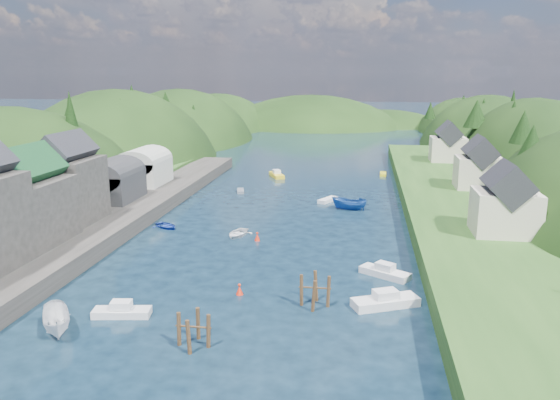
% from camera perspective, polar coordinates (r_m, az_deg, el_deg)
% --- Properties ---
extents(ground, '(600.00, 600.00, 0.00)m').
position_cam_1_polar(ground, '(94.52, 2.04, 0.67)').
color(ground, black).
rests_on(ground, ground).
extents(hillside_left, '(44.00, 245.56, 52.00)m').
position_cam_1_polar(hillside_left, '(132.41, -16.35, 0.23)').
color(hillside_left, black).
rests_on(hillside_left, ground).
extents(hillside_right, '(36.00, 245.56, 48.00)m').
position_cam_1_polar(hillside_right, '(124.72, 24.47, -0.93)').
color(hillside_right, black).
rests_on(hillside_right, ground).
extents(far_hills, '(103.00, 68.00, 44.00)m').
position_cam_1_polar(far_hills, '(218.11, 6.22, 4.92)').
color(far_hills, black).
rests_on(far_hills, ground).
extents(hill_trees, '(90.91, 148.25, 12.60)m').
position_cam_1_polar(hill_trees, '(108.13, 2.42, 8.15)').
color(hill_trees, black).
rests_on(hill_trees, ground).
extents(quay_left, '(12.00, 110.00, 2.00)m').
position_cam_1_polar(quay_left, '(73.42, -19.89, -3.04)').
color(quay_left, '#2D2B28').
rests_on(quay_left, ground).
extents(terrace_left_grass, '(12.00, 110.00, 2.50)m').
position_cam_1_polar(terrace_left_grass, '(76.92, -24.49, -2.54)').
color(terrace_left_grass, '#234719').
rests_on(terrace_left_grass, ground).
extents(boat_sheds, '(7.00, 21.00, 7.50)m').
position_cam_1_polar(boat_sheds, '(89.93, -15.51, 2.96)').
color(boat_sheds, '#2D2D30').
rests_on(boat_sheds, quay_left).
extents(terrace_right, '(16.00, 120.00, 2.40)m').
position_cam_1_polar(terrace_right, '(85.09, 18.18, -0.59)').
color(terrace_right, '#234719').
rests_on(terrace_right, ground).
extents(right_bank_cottages, '(9.00, 59.24, 8.41)m').
position_cam_1_polar(right_bank_cottages, '(92.76, 19.41, 3.35)').
color(right_bank_cottages, beige).
rests_on(right_bank_cottages, terrace_right).
extents(piling_cluster_near, '(2.81, 2.66, 3.31)m').
position_cam_1_polar(piling_cluster_near, '(43.50, -9.01, -13.59)').
color(piling_cluster_near, '#382314').
rests_on(piling_cluster_near, ground).
extents(piling_cluster_far, '(2.90, 2.74, 3.49)m').
position_cam_1_polar(piling_cluster_far, '(49.80, 3.66, -9.74)').
color(piling_cluster_far, '#382314').
rests_on(piling_cluster_far, ground).
extents(channel_buoy_near, '(0.70, 0.70, 1.10)m').
position_cam_1_polar(channel_buoy_near, '(52.48, -4.25, -9.33)').
color(channel_buoy_near, red).
rests_on(channel_buoy_near, ground).
extents(channel_buoy_far, '(0.70, 0.70, 1.10)m').
position_cam_1_polar(channel_buoy_far, '(68.39, -2.39, -3.86)').
color(channel_buoy_far, red).
rests_on(channel_buoy_far, ground).
extents(moored_boats, '(34.11, 78.72, 2.14)m').
position_cam_1_polar(moored_boats, '(68.14, -1.81, -3.81)').
color(moored_boats, white).
rests_on(moored_boats, ground).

